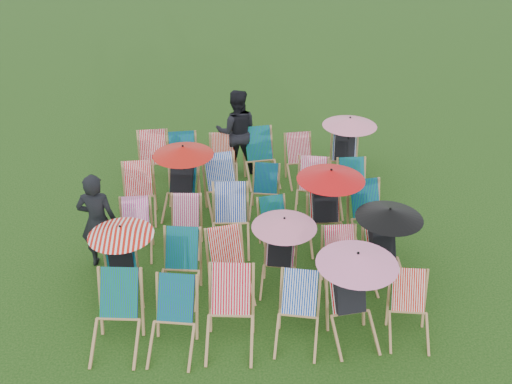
{
  "coord_description": "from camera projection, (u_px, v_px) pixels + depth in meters",
  "views": [
    {
      "loc": [
        -0.45,
        -8.09,
        5.81
      ],
      "look_at": [
        0.08,
        0.34,
        0.9
      ],
      "focal_mm": 40.0,
      "sensor_mm": 36.0,
      "label": 1
    }
  ],
  "objects": [
    {
      "name": "deckchair_18",
      "position": [
        139.0,
        194.0,
        10.54
      ],
      "size": [
        0.7,
        0.93,
        0.96
      ],
      "rotation": [
        0.0,
        0.0,
        0.07
      ],
      "color": "#A87F4E",
      "rests_on": "ground"
    },
    {
      "name": "deckchair_21",
      "position": [
        265.0,
        192.0,
        10.74
      ],
      "size": [
        0.69,
        0.86,
        0.84
      ],
      "rotation": [
        0.0,
        0.0,
        -0.18
      ],
      "color": "#A87F4E",
      "rests_on": "ground"
    },
    {
      "name": "deckchair_4",
      "position": [
        354.0,
        295.0,
        7.76
      ],
      "size": [
        1.11,
        1.2,
        1.32
      ],
      "rotation": [
        0.0,
        0.0,
        0.15
      ],
      "color": "#A87F4E",
      "rests_on": "ground"
    },
    {
      "name": "deckchair_11",
      "position": [
        386.0,
        244.0,
        8.87
      ],
      "size": [
        1.04,
        1.13,
        1.23
      ],
      "rotation": [
        0.0,
        0.0,
        0.19
      ],
      "color": "#A87F4E",
      "rests_on": "ground"
    },
    {
      "name": "deckchair_12",
      "position": [
        135.0,
        230.0,
        9.6
      ],
      "size": [
        0.6,
        0.82,
        0.87
      ],
      "rotation": [
        0.0,
        0.0,
        0.03
      ],
      "color": "#A87F4E",
      "rests_on": "ground"
    },
    {
      "name": "deckchair_28",
      "position": [
        301.0,
        161.0,
        11.76
      ],
      "size": [
        0.69,
        0.91,
        0.93
      ],
      "rotation": [
        0.0,
        0.0,
        0.1
      ],
      "color": "#A87F4E",
      "rests_on": "ground"
    },
    {
      "name": "deckchair_26",
      "position": [
        223.0,
        161.0,
        11.75
      ],
      "size": [
        0.62,
        0.86,
        0.92
      ],
      "rotation": [
        0.0,
        0.0,
        -0.01
      ],
      "color": "#A87F4E",
      "rests_on": "ground"
    },
    {
      "name": "deckchair_1",
      "position": [
        172.0,
        321.0,
        7.64
      ],
      "size": [
        0.76,
        0.96,
        0.95
      ],
      "rotation": [
        0.0,
        0.0,
        -0.16
      ],
      "color": "#A87F4E",
      "rests_on": "ground"
    },
    {
      "name": "deckchair_14",
      "position": [
        231.0,
        221.0,
        9.71
      ],
      "size": [
        0.71,
        0.97,
        1.02
      ],
      "rotation": [
        0.0,
        0.0,
        -0.03
      ],
      "color": "#A87F4E",
      "rests_on": "ground"
    },
    {
      "name": "deckchair_10",
      "position": [
        342.0,
        263.0,
        8.78
      ],
      "size": [
        0.59,
        0.83,
        0.9
      ],
      "rotation": [
        0.0,
        0.0,
        0.0
      ],
      "color": "#A87F4E",
      "rests_on": "ground"
    },
    {
      "name": "deckchair_20",
      "position": [
        223.0,
        187.0,
        10.7
      ],
      "size": [
        0.85,
        1.05,
        1.02
      ],
      "rotation": [
        0.0,
        0.0,
        0.2
      ],
      "color": "#A87F4E",
      "rests_on": "ground"
    },
    {
      "name": "deckchair_13",
      "position": [
        185.0,
        226.0,
        9.7
      ],
      "size": [
        0.63,
        0.83,
        0.86
      ],
      "rotation": [
        0.0,
        0.0,
        -0.07
      ],
      "color": "#A87F4E",
      "rests_on": "ground"
    },
    {
      "name": "deckchair_8",
      "position": [
        230.0,
        267.0,
        8.66
      ],
      "size": [
        0.8,
        0.98,
        0.95
      ],
      "rotation": [
        0.0,
        0.0,
        0.21
      ],
      "color": "#A87F4E",
      "rests_on": "ground"
    },
    {
      "name": "deckchair_17",
      "position": [
        369.0,
        215.0,
        9.9
      ],
      "size": [
        0.74,
        0.96,
        0.98
      ],
      "rotation": [
        0.0,
        0.0,
        0.11
      ],
      "color": "#A87F4E",
      "rests_on": "ground"
    },
    {
      "name": "deckchair_16",
      "position": [
        327.0,
        206.0,
        9.71
      ],
      "size": [
        1.15,
        1.2,
        1.37
      ],
      "rotation": [
        0.0,
        0.0,
        0.01
      ],
      "color": "#A87F4E",
      "rests_on": "ground"
    },
    {
      "name": "deckchair_22",
      "position": [
        312.0,
        189.0,
        10.73
      ],
      "size": [
        0.79,
        0.98,
        0.95
      ],
      "rotation": [
        0.0,
        0.0,
        -0.2
      ],
      "color": "#A87F4E",
      "rests_on": "ground"
    },
    {
      "name": "deckchair_5",
      "position": [
        410.0,
        311.0,
        7.87
      ],
      "size": [
        0.69,
        0.87,
        0.87
      ],
      "rotation": [
        0.0,
        0.0,
        -0.15
      ],
      "color": "#A87F4E",
      "rests_on": "ground"
    },
    {
      "name": "deckchair_6",
      "position": [
        122.0,
        260.0,
        8.57
      ],
      "size": [
        0.98,
        1.07,
        1.17
      ],
      "rotation": [
        0.0,
        0.0,
        0.2
      ],
      "color": "#A87F4E",
      "rests_on": "ground"
    },
    {
      "name": "person_rear",
      "position": [
        237.0,
        131.0,
        11.94
      ],
      "size": [
        0.9,
        0.7,
        1.82
      ],
      "primitive_type": "imported",
      "rotation": [
        0.0,
        0.0,
        3.13
      ],
      "color": "black",
      "rests_on": "ground"
    },
    {
      "name": "deckchair_23",
      "position": [
        354.0,
        188.0,
        10.78
      ],
      "size": [
        0.61,
        0.85,
        0.91
      ],
      "rotation": [
        0.0,
        0.0,
        0.01
      ],
      "color": "#A87F4E",
      "rests_on": "ground"
    },
    {
      "name": "person_left",
      "position": [
        98.0,
        221.0,
        9.09
      ],
      "size": [
        0.63,
        0.44,
        1.68
      ],
      "primitive_type": "imported",
      "rotation": [
        0.0,
        0.0,
        3.08
      ],
      "color": "black",
      "rests_on": "ground"
    },
    {
      "name": "ground",
      "position": [
        253.0,
        247.0,
        9.93
      ],
      "size": [
        100.0,
        100.0,
        0.0
      ],
      "primitive_type": "plane",
      "color": "black",
      "rests_on": "ground"
    },
    {
      "name": "deckchair_24",
      "position": [
        154.0,
        161.0,
        11.62
      ],
      "size": [
        0.74,
        0.99,
        1.02
      ],
      "rotation": [
        0.0,
        0.0,
        0.07
      ],
      "color": "#A87F4E",
      "rests_on": "ground"
    },
    {
      "name": "deckchair_2",
      "position": [
        230.0,
        314.0,
        7.7
      ],
      "size": [
        0.77,
        1.01,
        1.03
      ],
      "rotation": [
        0.0,
        0.0,
        -0.1
      ],
      "color": "#A87F4E",
      "rests_on": "ground"
    },
    {
      "name": "deckchair_15",
      "position": [
        276.0,
        227.0,
        9.73
      ],
      "size": [
        0.68,
        0.84,
        0.82
      ],
      "rotation": [
        0.0,
        0.0,
        0.19
      ],
      "color": "#A87F4E",
      "rests_on": "ground"
    },
    {
      "name": "deckchair_25",
      "position": [
        183.0,
        163.0,
        11.59
      ],
      "size": [
        0.73,
        0.97,
        1.01
      ],
      "rotation": [
        0.0,
        0.0,
        0.08
      ],
      "color": "#A87F4E",
      "rests_on": "ground"
    },
    {
      "name": "deckchair_29",
      "position": [
        346.0,
        148.0,
        11.76
      ],
      "size": [
        1.11,
        1.18,
        1.32
      ],
      "rotation": [
        0.0,
        0.0,
        -0.17
      ],
      "color": "#A87F4E",
      "rests_on": "ground"
    },
    {
      "name": "deckchair_27",
      "position": [
        261.0,
        158.0,
        11.75
      ],
      "size": [
        0.81,
        1.03,
        1.03
      ],
      "rotation": [
        0.0,
        0.0,
        0.14
      ],
      "color": "#A87F4E",
      "rests_on": "ground"
    },
    {
      "name": "deckchair_7",
      "position": [
        180.0,
        268.0,
        8.64
      ],
      "size": [
        0.73,
        0.94,
        0.95
      ],
      "rotation": [
        0.0,
        0.0,
        -0.12
      ],
      "color": "#A87F4E",
      "rests_on": "ground"
    },
    {
      "name": "deckchair_0",
      "position": [
        116.0,
        317.0,
        7.66
      ],
      "size": [
        0.75,
        0.98,
        1.0
      ],
      "rotation": [
        0.0,
        0.0,
        -0.1
      ],
      "color": "#A87F4E",
      "rests_on": "ground"
    },
    {
      "name": "deckchair_19",
      "position": [
        181.0,
        179.0,
        10.59
      ],
      "size": [
        1.12,
        1.2,
        1.33
      ],
      "rotation": [
        0.0,
        0.0,
        -0.2
      ],
      "color": "#A87F4E",
      "rests_on": "ground"
    },
    {
      "name": "deckchair_9",
      "position": [
        280.0,
        252.0,
        8.74
      ],
      "size": [
        1.0,
        1.06,
        1.18
      ],
      "rotation": [
        0.0,
        0.0,
        -0.19
      ],
      "color": "#A87F4E",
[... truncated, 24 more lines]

